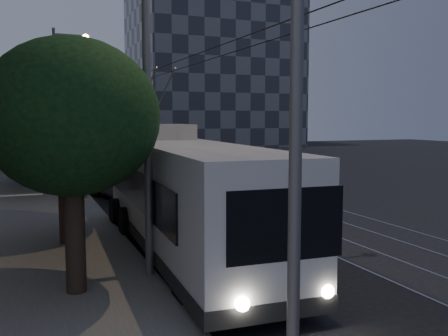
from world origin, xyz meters
TOP-DOWN VIEW (x-y plane):
  - ground at (0.00, 0.00)m, footprint 120.00×120.00m
  - sidewalk at (-7.50, 20.00)m, footprint 5.00×90.00m
  - tram_rails at (2.50, 20.00)m, footprint 4.52×90.00m
  - overhead_wires at (-4.97, 20.00)m, footprint 2.23×90.00m
  - building_distant_right at (18.00, 55.00)m, footprint 22.00×18.00m
  - trolleybus at (-3.67, -0.60)m, footprint 3.12×12.73m
  - pickup_silver at (-2.84, 9.33)m, footprint 4.24×6.92m
  - car_white_a at (-4.28, 14.01)m, footprint 2.82×4.28m
  - car_white_b at (-2.95, 19.50)m, footprint 3.50×5.38m
  - car_white_c at (-2.84, 24.50)m, footprint 2.86×4.74m
  - car_white_d at (-2.70, 30.40)m, footprint 2.02×4.07m
  - tree_0 at (-7.00, -3.39)m, footprint 3.80×3.80m
  - tree_1 at (-6.84, 1.25)m, footprint 4.24×4.24m
  - tree_2 at (-6.50, 12.09)m, footprint 4.60×4.60m
  - tree_3 at (-6.50, 16.46)m, footprint 5.70×5.70m
  - tree_4 at (-6.50, 25.14)m, footprint 5.64×5.64m
  - tree_5 at (-6.50, 36.09)m, footprint 4.37×4.37m
  - streetlamp_near at (-4.77, -2.79)m, footprint 2.65×0.44m
  - streetlamp_far at (-5.38, 22.40)m, footprint 2.46×0.44m

SIDE VIEW (x-z plane):
  - ground at x=0.00m, z-range 0.00..0.00m
  - tram_rails at x=2.50m, z-range 0.00..0.02m
  - sidewalk at x=-7.50m, z-range 0.00..0.15m
  - car_white_d at x=-2.70m, z-range 0.00..1.33m
  - car_white_a at x=-4.28m, z-range 0.00..1.35m
  - car_white_b at x=-2.95m, z-range 0.00..1.45m
  - car_white_c at x=-2.84m, z-range 0.00..1.47m
  - pickup_silver at x=-2.84m, z-range 0.00..1.79m
  - trolleybus at x=-3.67m, z-range -1.07..4.56m
  - overhead_wires at x=-4.97m, z-range 0.47..6.47m
  - tree_0 at x=-7.00m, z-range 1.13..6.86m
  - tree_1 at x=-6.84m, z-range 1.07..7.08m
  - tree_5 at x=-6.50m, z-range 1.06..7.16m
  - tree_3 at x=-6.50m, z-range 0.94..7.98m
  - tree_2 at x=-6.50m, z-range 1.23..7.86m
  - tree_4 at x=-6.50m, z-range 1.06..8.29m
  - streetlamp_far at x=-5.38m, z-range 1.03..11.22m
  - streetlamp_near at x=-4.77m, z-range 1.07..12.17m
  - building_distant_right at x=18.00m, z-range 0.00..24.00m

